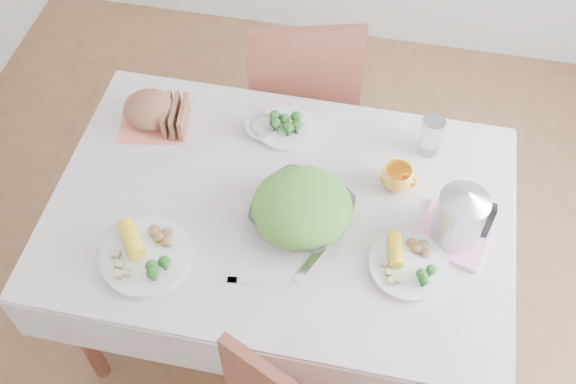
% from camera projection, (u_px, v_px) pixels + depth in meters
% --- Properties ---
extents(floor, '(3.60, 3.60, 0.00)m').
position_uv_depth(floor, '(282.00, 312.00, 2.80)').
color(floor, brown).
rests_on(floor, ground).
extents(dining_table, '(1.40, 0.90, 0.75)m').
position_uv_depth(dining_table, '(282.00, 267.00, 2.50)').
color(dining_table, brown).
rests_on(dining_table, floor).
extents(tablecloth, '(1.50, 1.00, 0.01)m').
position_uv_depth(tablecloth, '(281.00, 207.00, 2.20)').
color(tablecloth, beige).
rests_on(tablecloth, dining_table).
extents(chair_far, '(0.55, 0.55, 1.00)m').
position_uv_depth(chair_far, '(300.00, 95.00, 2.91)').
color(chair_far, brown).
rests_on(chair_far, floor).
extents(salad_bowl, '(0.39, 0.39, 0.07)m').
position_uv_depth(salad_bowl, '(302.00, 213.00, 2.13)').
color(salad_bowl, white).
rests_on(salad_bowl, tablecloth).
extents(dinner_plate_left, '(0.35, 0.35, 0.02)m').
position_uv_depth(dinner_plate_left, '(147.00, 257.00, 2.07)').
color(dinner_plate_left, white).
rests_on(dinner_plate_left, tablecloth).
extents(dinner_plate_right, '(0.29, 0.29, 0.02)m').
position_uv_depth(dinner_plate_right, '(408.00, 266.00, 2.05)').
color(dinner_plate_right, white).
rests_on(dinner_plate_right, tablecloth).
extents(broccoli_plate, '(0.22, 0.22, 0.02)m').
position_uv_depth(broccoli_plate, '(285.00, 128.00, 2.38)').
color(broccoli_plate, beige).
rests_on(broccoli_plate, tablecloth).
extents(napkin, '(0.26, 0.26, 0.00)m').
position_uv_depth(napkin, '(152.00, 121.00, 2.42)').
color(napkin, '#FF7B5E').
rests_on(napkin, tablecloth).
extents(bread_loaf, '(0.19, 0.18, 0.11)m').
position_uv_depth(bread_loaf, '(150.00, 110.00, 2.37)').
color(bread_loaf, brown).
rests_on(bread_loaf, napkin).
extents(fruit_bowl, '(0.13, 0.13, 0.04)m').
position_uv_depth(fruit_bowl, '(261.00, 128.00, 2.37)').
color(fruit_bowl, white).
rests_on(fruit_bowl, tablecloth).
extents(yellow_mug, '(0.14, 0.14, 0.08)m').
position_uv_depth(yellow_mug, '(397.00, 177.00, 2.21)').
color(yellow_mug, '#FAA927').
rests_on(yellow_mug, tablecloth).
extents(glass_tumbler, '(0.08, 0.08, 0.15)m').
position_uv_depth(glass_tumbler, '(430.00, 137.00, 2.29)').
color(glass_tumbler, white).
rests_on(glass_tumbler, tablecloth).
extents(pink_tray, '(0.25, 0.25, 0.02)m').
position_uv_depth(pink_tray, '(454.00, 234.00, 2.12)').
color(pink_tray, '#F495C3').
rests_on(pink_tray, tablecloth).
extents(electric_kettle, '(0.16, 0.16, 0.21)m').
position_uv_depth(electric_kettle, '(461.00, 214.00, 2.03)').
color(electric_kettle, '#B2B5BA').
rests_on(electric_kettle, pink_tray).
extents(fork_right, '(0.11, 0.20, 0.00)m').
position_uv_depth(fork_right, '(315.00, 257.00, 2.08)').
color(fork_right, silver).
rests_on(fork_right, tablecloth).
extents(knife, '(0.19, 0.05, 0.00)m').
position_uv_depth(knife, '(259.00, 282.00, 2.03)').
color(knife, silver).
rests_on(knife, tablecloth).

